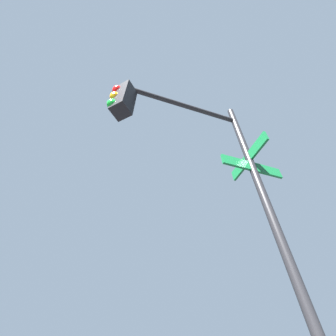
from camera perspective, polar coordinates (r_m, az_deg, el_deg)
name	(u,v)px	position (r m, az deg, el deg)	size (l,w,h in m)	color
traffic_signal_near	(193,148)	(3.48, 6.50, 5.17)	(2.17, 2.21, 5.60)	black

